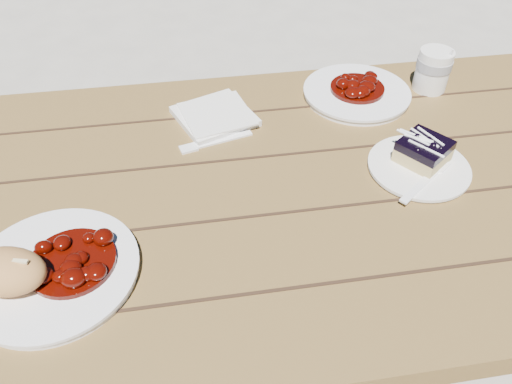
{
  "coord_description": "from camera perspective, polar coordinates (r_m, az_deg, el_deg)",
  "views": [
    {
      "loc": [
        -0.15,
        -0.68,
        1.38
      ],
      "look_at": [
        -0.05,
        -0.08,
        0.81
      ],
      "focal_mm": 35.0,
      "sensor_mm": 36.0,
      "label": 1
    }
  ],
  "objects": [
    {
      "name": "fork_dessert",
      "position": [
        0.96,
        18.32,
        0.78
      ],
      "size": [
        0.14,
        0.12,
        0.0
      ],
      "primitive_type": null,
      "rotation": [
        0.0,
        0.0,
        -0.92
      ],
      "color": "white",
      "rests_on": "dessert_plate"
    },
    {
      "name": "ground",
      "position": [
        1.54,
        1.52,
        -20.1
      ],
      "size": [
        60.0,
        60.0,
        0.0
      ],
      "primitive_type": "plane",
      "color": "#AAA499",
      "rests_on": "ground"
    },
    {
      "name": "second_plate",
      "position": [
        1.19,
        11.4,
        10.99
      ],
      "size": [
        0.24,
        0.24,
        0.02
      ],
      "primitive_type": "cylinder",
      "color": "white",
      "rests_on": "picnic_table"
    },
    {
      "name": "second_stew",
      "position": [
        1.18,
        11.6,
        12.18
      ],
      "size": [
        0.12,
        0.12,
        0.04
      ],
      "primitive_type": null,
      "color": "#420702",
      "rests_on": "second_plate"
    },
    {
      "name": "blueberry_cake",
      "position": [
        1.01,
        18.62,
        4.48
      ],
      "size": [
        0.12,
        0.12,
        0.05
      ],
      "rotation": [
        0.0,
        0.0,
        0.64
      ],
      "color": "tan",
      "rests_on": "dessert_plate"
    },
    {
      "name": "fork_table",
      "position": [
        1.04,
        -3.76,
        6.01
      ],
      "size": [
        0.16,
        0.06,
        0.0
      ],
      "primitive_type": null,
      "rotation": [
        0.0,
        0.0,
        1.82
      ],
      "color": "white",
      "rests_on": "picnic_table"
    },
    {
      "name": "dessert_plate",
      "position": [
        1.01,
        18.08,
        2.65
      ],
      "size": [
        0.19,
        0.19,
        0.01
      ],
      "primitive_type": "cylinder",
      "color": "white",
      "rests_on": "picnic_table"
    },
    {
      "name": "main_plate",
      "position": [
        0.84,
        -22.08,
        -8.52
      ],
      "size": [
        0.26,
        0.26,
        0.02
      ],
      "primitive_type": "cylinder",
      "color": "white",
      "rests_on": "picnic_table"
    },
    {
      "name": "picnic_table",
      "position": [
        1.05,
        2.1,
        -5.49
      ],
      "size": [
        2.0,
        1.55,
        0.75
      ],
      "color": "brown",
      "rests_on": "ground"
    },
    {
      "name": "coffee_cup",
      "position": [
        1.25,
        19.55,
        12.98
      ],
      "size": [
        0.08,
        0.08,
        0.1
      ],
      "primitive_type": "cylinder",
      "color": "white",
      "rests_on": "picnic_table"
    },
    {
      "name": "bread_roll",
      "position": [
        0.82,
        -26.7,
        -8.12
      ],
      "size": [
        0.14,
        0.11,
        0.06
      ],
      "primitive_type": "ellipsoid",
      "rotation": [
        0.0,
        0.0,
        -0.26
      ],
      "color": "tan",
      "rests_on": "main_plate"
    },
    {
      "name": "goulash_stew",
      "position": [
        0.82,
        -20.54,
        -6.83
      ],
      "size": [
        0.14,
        0.14,
        0.04
      ],
      "primitive_type": null,
      "color": "#420702",
      "rests_on": "main_plate"
    },
    {
      "name": "napkin_stack",
      "position": [
        1.1,
        -4.75,
        8.62
      ],
      "size": [
        0.19,
        0.19,
        0.01
      ],
      "primitive_type": "cube",
      "rotation": [
        0.0,
        0.0,
        0.37
      ],
      "color": "white",
      "rests_on": "picnic_table"
    }
  ]
}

